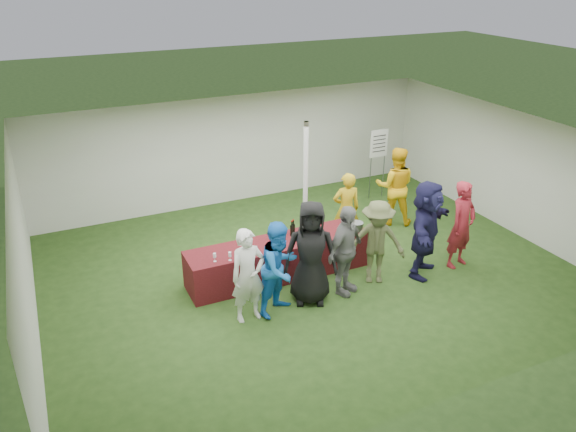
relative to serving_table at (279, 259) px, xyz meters
name	(u,v)px	position (x,y,z in m)	size (l,w,h in m)	color
ground	(309,271)	(0.62, -0.10, -0.38)	(60.00, 60.00, 0.00)	#284719
tent	(305,184)	(1.12, 1.10, 0.98)	(10.00, 10.00, 10.00)	white
serving_table	(279,259)	(0.00, 0.00, 0.00)	(3.60, 0.80, 0.75)	maroon
wine_bottles	(305,227)	(0.63, 0.15, 0.50)	(0.67, 0.13, 0.32)	black
wine_glasses	(240,252)	(-0.88, -0.26, 0.49)	(1.09, 0.13, 0.16)	silver
water_bottle	(275,235)	(-0.04, 0.08, 0.48)	(0.07, 0.07, 0.23)	silver
bar_towel	(348,225)	(1.57, 0.05, 0.39)	(0.25, 0.18, 0.03)	white
dump_bucket	(356,227)	(1.59, -0.22, 0.46)	(0.26, 0.26, 0.18)	slate
wine_list_sign	(379,149)	(3.91, 2.58, 0.94)	(0.50, 0.03, 1.80)	slate
staff_pourer	(346,209)	(1.86, 0.64, 0.44)	(0.60, 0.39, 1.63)	gold
staff_back	(395,186)	(3.41, 1.09, 0.55)	(0.89, 0.70, 1.84)	yellow
customer_0	(248,276)	(-1.04, -1.09, 0.47)	(0.62, 0.40, 1.69)	silver
customer_1	(280,268)	(-0.46, -1.10, 0.48)	(0.83, 0.65, 1.72)	blue
customer_2	(311,253)	(0.17, -1.02, 0.59)	(0.95, 0.62, 1.94)	black
customer_3	(345,251)	(0.85, -1.05, 0.50)	(1.02, 0.43, 1.74)	slate
customer_4	(377,242)	(1.59, -0.95, 0.46)	(1.08, 0.62, 1.67)	#4F5531
customer_5	(426,229)	(2.60, -1.09, 0.60)	(1.80, 0.57, 1.94)	#1A193E
customer_6	(462,225)	(3.46, -1.12, 0.52)	(0.66, 0.43, 1.80)	maroon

